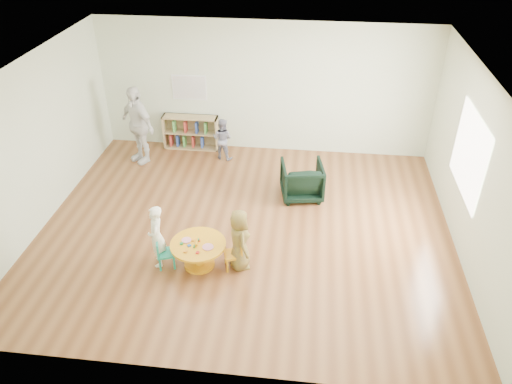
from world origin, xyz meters
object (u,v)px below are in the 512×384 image
Objects in this scene: bookshelf at (191,132)px; toddler at (222,139)px; adult_caretaker at (137,125)px; child_left at (157,236)px; kid_chair_left at (164,252)px; child_right at (239,240)px; activity_table at (198,250)px; kid_chair_right at (235,253)px; armchair at (302,180)px.

toddler reaches higher than bookshelf.
adult_caretaker is at bearing -142.01° from bookshelf.
child_left is at bearing -32.47° from adult_caretaker.
bookshelf is (-0.50, 3.99, 0.10)m from kid_chair_left.
toddler is (0.29, 3.58, 0.18)m from kid_chair_left.
bookshelf is 4.20m from child_right.
kid_chair_left is 0.48× the size of child_left.
adult_caretaker is (-1.94, 3.19, 0.53)m from activity_table.
kid_chair_right is at bearing -16.17° from adult_caretaker.
kid_chair_right is 4.20m from bookshelf.
kid_chair_right is 0.49× the size of child_right.
adult_caretaker is (-1.41, 3.27, 0.56)m from kid_chair_left.
kid_chair_right is 1.23m from child_left.
child_left reaches higher than kid_chair_right.
child_right is (1.66, -3.85, 0.15)m from bookshelf.
activity_table is at bearing -23.34° from adult_caretaker.
toddler reaches higher than activity_table.
bookshelf reaches higher than kid_chair_left.
toddler is at bearing 157.84° from kid_chair_left.
activity_table is 0.54m from kid_chair_left.
bookshelf is 1.56× the size of armchair.
armchair is 0.73× the size of child_left.
adult_caretaker is at bearing 25.13° from toddler.
activity_table is 4.04m from bookshelf.
kid_chair_right is (1.10, 0.11, -0.00)m from kid_chair_left.
armchair is at bearing -34.47° from bookshelf.
child_left is at bearing -178.20° from activity_table.
adult_caretaker is (-3.44, 1.02, 0.48)m from armchair.
kid_chair_left is at bearing -31.33° from adult_caretaker.
kid_chair_right is (0.57, 0.03, -0.03)m from activity_table.
armchair is 0.85× the size of toddler.
child_right reaches higher than armchair.
armchair is at bearing -40.67° from kid_chair_right.
bookshelf is 1.25m from adult_caretaker.
child_right is 1.14× the size of toddler.
kid_chair_left is at bearing 100.38° from toddler.
kid_chair_left is 0.30× the size of adult_caretaker.
armchair is (2.03, 2.26, 0.08)m from kid_chair_left.
kid_chair_right is 0.48× the size of child_left.
activity_table is 0.67m from child_right.
kid_chair_left is 1.20m from child_right.
armchair reaches higher than kid_chair_right.
bookshelf is 3.06m from armchair.
child_left is at bearing 75.18° from kid_chair_right.
child_left is (-0.10, 0.06, 0.25)m from kid_chair_left.
toddler is (-0.87, 3.44, -0.06)m from child_right.
armchair is 0.46× the size of adult_caretaker.
bookshelf is at bearing 5.10° from kid_chair_right.
kid_chair_right is at bearing 56.42° from armchair.
activity_table is at bearing 71.94° from child_right.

